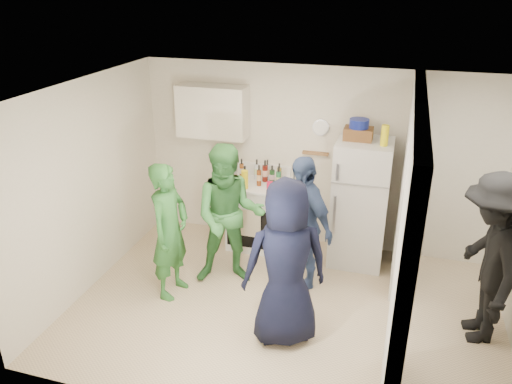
# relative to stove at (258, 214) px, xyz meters

# --- Properties ---
(floor) EXTENTS (4.80, 4.80, 0.00)m
(floor) POSITION_rel_stove_xyz_m (0.71, -1.37, -0.47)
(floor) COLOR beige
(floor) RESTS_ON ground
(wall_back) EXTENTS (4.80, 0.00, 4.80)m
(wall_back) POSITION_rel_stove_xyz_m (0.71, 0.33, 0.78)
(wall_back) COLOR silver
(wall_back) RESTS_ON floor
(wall_front) EXTENTS (4.80, 0.00, 4.80)m
(wall_front) POSITION_rel_stove_xyz_m (0.71, -3.07, 0.78)
(wall_front) COLOR silver
(wall_front) RESTS_ON floor
(wall_left) EXTENTS (0.00, 3.40, 3.40)m
(wall_left) POSITION_rel_stove_xyz_m (-1.69, -1.37, 0.78)
(wall_left) COLOR silver
(wall_left) RESTS_ON floor
(ceiling) EXTENTS (4.80, 4.80, 0.00)m
(ceiling) POSITION_rel_stove_xyz_m (0.71, -1.37, 2.03)
(ceiling) COLOR white
(ceiling) RESTS_ON wall_back
(partition_pier_back) EXTENTS (0.12, 1.20, 2.50)m
(partition_pier_back) POSITION_rel_stove_xyz_m (1.91, -0.27, 0.78)
(partition_pier_back) COLOR silver
(partition_pier_back) RESTS_ON floor
(partition_pier_front) EXTENTS (0.12, 1.20, 2.50)m
(partition_pier_front) POSITION_rel_stove_xyz_m (1.91, -2.47, 0.78)
(partition_pier_front) COLOR silver
(partition_pier_front) RESTS_ON floor
(partition_header) EXTENTS (0.12, 1.00, 0.40)m
(partition_header) POSITION_rel_stove_xyz_m (1.91, -1.37, 1.83)
(partition_header) COLOR silver
(partition_header) RESTS_ON partition_pier_back
(stove) EXTENTS (0.79, 0.66, 0.94)m
(stove) POSITION_rel_stove_xyz_m (0.00, 0.00, 0.00)
(stove) COLOR white
(stove) RESTS_ON floor
(upper_cabinet) EXTENTS (0.95, 0.34, 0.70)m
(upper_cabinet) POSITION_rel_stove_xyz_m (-0.69, 0.15, 1.38)
(upper_cabinet) COLOR silver
(upper_cabinet) RESTS_ON wall_back
(fridge) EXTENTS (0.69, 0.67, 1.67)m
(fridge) POSITION_rel_stove_xyz_m (1.38, -0.03, 0.36)
(fridge) COLOR silver
(fridge) RESTS_ON floor
(wicker_basket) EXTENTS (0.35, 0.25, 0.15)m
(wicker_basket) POSITION_rel_stove_xyz_m (1.28, 0.02, 1.27)
(wicker_basket) COLOR brown
(wicker_basket) RESTS_ON fridge
(blue_bowl) EXTENTS (0.24, 0.24, 0.11)m
(blue_bowl) POSITION_rel_stove_xyz_m (1.28, 0.02, 1.40)
(blue_bowl) COLOR navy
(blue_bowl) RESTS_ON wicker_basket
(yellow_cup_stack_top) EXTENTS (0.09, 0.09, 0.25)m
(yellow_cup_stack_top) POSITION_rel_stove_xyz_m (1.60, -0.13, 1.32)
(yellow_cup_stack_top) COLOR #FFF315
(yellow_cup_stack_top) RESTS_ON fridge
(wall_clock) EXTENTS (0.22, 0.02, 0.22)m
(wall_clock) POSITION_rel_stove_xyz_m (0.76, 0.31, 1.23)
(wall_clock) COLOR white
(wall_clock) RESTS_ON wall_back
(spice_shelf) EXTENTS (0.35, 0.08, 0.03)m
(spice_shelf) POSITION_rel_stove_xyz_m (0.71, 0.28, 0.88)
(spice_shelf) COLOR olive
(spice_shelf) RESTS_ON wall_back
(yellow_cup_stack_stove) EXTENTS (0.09, 0.09, 0.25)m
(yellow_cup_stack_stove) POSITION_rel_stove_xyz_m (-0.12, -0.22, 0.60)
(yellow_cup_stack_stove) COLOR yellow
(yellow_cup_stack_stove) RESTS_ON stove
(red_cup) EXTENTS (0.09, 0.09, 0.12)m
(red_cup) POSITION_rel_stove_xyz_m (0.22, -0.20, 0.53)
(red_cup) COLOR red
(red_cup) RESTS_ON stove
(person_green_left) EXTENTS (0.47, 0.65, 1.65)m
(person_green_left) POSITION_rel_stove_xyz_m (-0.65, -1.41, 0.36)
(person_green_left) COLOR #2A6B31
(person_green_left) RESTS_ON floor
(person_green_center) EXTENTS (1.02, 0.90, 1.78)m
(person_green_center) POSITION_rel_stove_xyz_m (-0.08, -0.96, 0.42)
(person_green_center) COLOR #3B8844
(person_green_center) RESTS_ON floor
(person_denim) EXTENTS (1.03, 0.94, 1.68)m
(person_denim) POSITION_rel_stove_xyz_m (0.77, -0.81, 0.37)
(person_denim) COLOR #364677
(person_denim) RESTS_ON floor
(person_navy) EXTENTS (1.04, 0.89, 1.79)m
(person_navy) POSITION_rel_stove_xyz_m (0.82, -1.82, 0.42)
(person_navy) COLOR black
(person_navy) RESTS_ON floor
(person_nook) EXTENTS (0.82, 1.26, 1.84)m
(person_nook) POSITION_rel_stove_xyz_m (2.76, -1.21, 0.45)
(person_nook) COLOR black
(person_nook) RESTS_ON floor
(bottle_a) EXTENTS (0.06, 0.06, 0.29)m
(bottle_a) POSITION_rel_stove_xyz_m (-0.27, 0.10, 0.62)
(bottle_a) COLOR brown
(bottle_a) RESTS_ON stove
(bottle_b) EXTENTS (0.07, 0.07, 0.26)m
(bottle_b) POSITION_rel_stove_xyz_m (-0.16, -0.08, 0.60)
(bottle_b) COLOR #1E4C19
(bottle_b) RESTS_ON stove
(bottle_c) EXTENTS (0.07, 0.07, 0.28)m
(bottle_c) POSITION_rel_stove_xyz_m (-0.06, 0.15, 0.61)
(bottle_c) COLOR silver
(bottle_c) RESTS_ON stove
(bottle_d) EXTENTS (0.06, 0.06, 0.29)m
(bottle_d) POSITION_rel_stove_xyz_m (0.03, -0.07, 0.62)
(bottle_d) COLOR #693012
(bottle_d) RESTS_ON stove
(bottle_e) EXTENTS (0.06, 0.06, 0.29)m
(bottle_e) POSITION_rel_stove_xyz_m (0.08, 0.17, 0.61)
(bottle_e) COLOR silver
(bottle_e) RESTS_ON stove
(bottle_f) EXTENTS (0.07, 0.07, 0.26)m
(bottle_f) POSITION_rel_stove_xyz_m (0.19, 0.03, 0.60)
(bottle_f) COLOR #143717
(bottle_f) RESTS_ON stove
(bottle_g) EXTENTS (0.06, 0.06, 0.27)m
(bottle_g) POSITION_rel_stove_xyz_m (0.26, 0.12, 0.61)
(bottle_g) COLOR olive
(bottle_g) RESTS_ON stove
(bottle_h) EXTENTS (0.06, 0.06, 0.28)m
(bottle_h) POSITION_rel_stove_xyz_m (-0.29, -0.12, 0.61)
(bottle_h) COLOR #91939C
(bottle_h) RESTS_ON stove
(bottle_i) EXTENTS (0.08, 0.08, 0.30)m
(bottle_i) POSITION_rel_stove_xyz_m (0.07, 0.09, 0.62)
(bottle_i) COLOR #55140E
(bottle_i) RESTS_ON stove
(bottle_j) EXTENTS (0.07, 0.07, 0.32)m
(bottle_j) POSITION_rel_stove_xyz_m (0.31, -0.11, 0.63)
(bottle_j) COLOR #206033
(bottle_j) RESTS_ON stove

